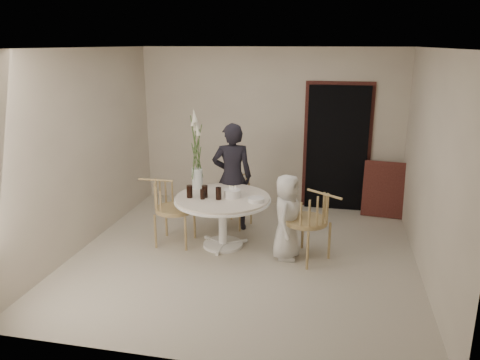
% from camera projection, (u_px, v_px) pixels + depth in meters
% --- Properties ---
extents(ground, '(4.50, 4.50, 0.00)m').
position_uv_depth(ground, '(244.00, 255.00, 6.31)').
color(ground, beige).
rests_on(ground, ground).
extents(room_shell, '(4.50, 4.50, 4.50)m').
position_uv_depth(room_shell, '(244.00, 137.00, 5.85)').
color(room_shell, white).
rests_on(room_shell, ground).
extents(doorway, '(1.00, 0.10, 2.10)m').
position_uv_depth(doorway, '(337.00, 149.00, 7.84)').
color(doorway, black).
rests_on(doorway, ground).
extents(door_trim, '(1.12, 0.03, 2.22)m').
position_uv_depth(door_trim, '(337.00, 145.00, 7.87)').
color(door_trim, '#5D281F').
rests_on(door_trim, ground).
extents(table, '(1.33, 1.33, 0.73)m').
position_uv_depth(table, '(223.00, 205.00, 6.44)').
color(table, white).
rests_on(table, ground).
extents(picture_frame, '(0.71, 0.28, 0.91)m').
position_uv_depth(picture_frame, '(384.00, 190.00, 7.63)').
color(picture_frame, '#5D281F').
rests_on(picture_frame, ground).
extents(chair_far, '(0.52, 0.55, 0.78)m').
position_uv_depth(chair_far, '(239.00, 193.00, 7.30)').
color(chair_far, tan).
rests_on(chair_far, ground).
extents(chair_right, '(0.75, 0.74, 0.99)m').
position_uv_depth(chair_right, '(315.00, 216.00, 5.95)').
color(chair_right, tan).
rests_on(chair_right, ground).
extents(chair_left, '(0.58, 0.54, 0.95)m').
position_uv_depth(chair_left, '(165.00, 202.00, 6.56)').
color(chair_left, tan).
rests_on(chair_left, ground).
extents(girl, '(0.67, 0.52, 1.64)m').
position_uv_depth(girl, '(232.00, 177.00, 7.02)').
color(girl, black).
rests_on(girl, ground).
extents(boy, '(0.42, 0.60, 1.15)m').
position_uv_depth(boy, '(287.00, 217.00, 6.10)').
color(boy, silver).
rests_on(boy, ground).
extents(birthday_cake, '(0.23, 0.23, 0.16)m').
position_uv_depth(birthday_cake, '(232.00, 193.00, 6.37)').
color(birthday_cake, silver).
rests_on(birthday_cake, table).
extents(cola_tumbler_a, '(0.07, 0.07, 0.14)m').
position_uv_depth(cola_tumbler_a, '(202.00, 194.00, 6.30)').
color(cola_tumbler_a, black).
rests_on(cola_tumbler_a, table).
extents(cola_tumbler_b, '(0.09, 0.09, 0.17)m').
position_uv_depth(cola_tumbler_b, '(219.00, 193.00, 6.28)').
color(cola_tumbler_b, black).
rests_on(cola_tumbler_b, table).
extents(cola_tumbler_c, '(0.10, 0.10, 0.17)m').
position_uv_depth(cola_tumbler_c, '(190.00, 192.00, 6.35)').
color(cola_tumbler_c, black).
rests_on(cola_tumbler_c, table).
extents(cola_tumbler_d, '(0.08, 0.08, 0.17)m').
position_uv_depth(cola_tumbler_d, '(205.00, 191.00, 6.37)').
color(cola_tumbler_d, black).
rests_on(cola_tumbler_d, table).
extents(plate_stack, '(0.24, 0.24, 0.05)m').
position_uv_depth(plate_stack, '(256.00, 200.00, 6.19)').
color(plate_stack, white).
rests_on(plate_stack, table).
extents(flower_vase, '(0.16, 0.16, 1.16)m').
position_uv_depth(flower_vase, '(197.00, 156.00, 6.66)').
color(flower_vase, silver).
rests_on(flower_vase, table).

